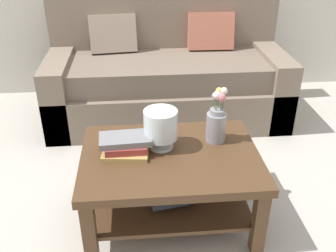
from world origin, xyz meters
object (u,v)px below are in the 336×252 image
object	(u,v)px
coffee_table	(170,173)
book_stack_main	(126,145)
couch	(166,76)
glass_hurricane_vase	(161,126)
flower_pitcher	(217,122)

from	to	relation	value
coffee_table	book_stack_main	xyz separation A→B (m)	(-0.25, 0.04, 0.18)
coffee_table	couch	bearing A→B (deg)	86.02
couch	coffee_table	world-z (taller)	couch
glass_hurricane_vase	flower_pitcher	xyz separation A→B (m)	(0.33, 0.05, -0.02)
couch	flower_pitcher	bearing A→B (deg)	-81.68
coffee_table	flower_pitcher	size ratio (longest dim) A/B	2.98
couch	flower_pitcher	world-z (taller)	couch
glass_hurricane_vase	flower_pitcher	size ratio (longest dim) A/B	0.69
book_stack_main	glass_hurricane_vase	world-z (taller)	glass_hurricane_vase
book_stack_main	flower_pitcher	xyz separation A→B (m)	(0.53, 0.09, 0.08)
couch	glass_hurricane_vase	xyz separation A→B (m)	(-0.14, -1.31, 0.23)
book_stack_main	coffee_table	bearing A→B (deg)	-9.69
book_stack_main	flower_pitcher	bearing A→B (deg)	9.59
couch	coffee_table	bearing A→B (deg)	-93.98
coffee_table	flower_pitcher	xyz separation A→B (m)	(0.28, 0.13, 0.25)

